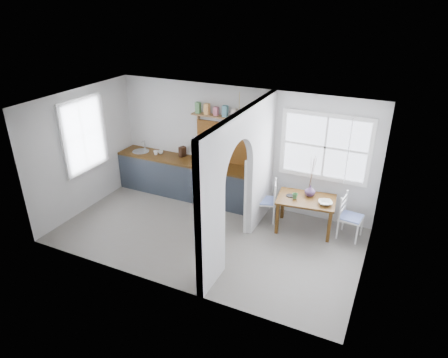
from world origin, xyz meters
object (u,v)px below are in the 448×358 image
at_px(kettle, 255,168).
at_px(vase, 310,191).
at_px(dining_table, 305,214).
at_px(chair_left, 266,200).
at_px(chair_right, 351,217).

distance_m(kettle, vase, 1.24).
height_order(dining_table, kettle, kettle).
relative_size(dining_table, chair_left, 1.26).
bearing_deg(chair_left, vase, 80.33).
relative_size(dining_table, chair_right, 1.25).
relative_size(chair_left, kettle, 3.54).
bearing_deg(chair_left, kettle, -139.48).
bearing_deg(chair_right, dining_table, 103.18).
height_order(chair_left, kettle, kettle).
xyz_separation_m(chair_left, chair_right, (1.71, 0.06, 0.00)).
distance_m(dining_table, vase, 0.48).
height_order(dining_table, chair_left, chair_left).
relative_size(dining_table, vase, 5.06).
bearing_deg(chair_left, chair_right, 75.12).
bearing_deg(chair_right, vase, 93.38).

